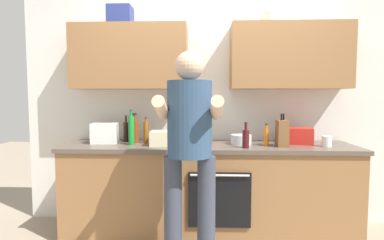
% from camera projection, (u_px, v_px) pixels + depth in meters
% --- Properties ---
extents(ground_plane, '(12.00, 12.00, 0.00)m').
position_uv_depth(ground_plane, '(208.00, 233.00, 3.04)').
color(ground_plane, gray).
extents(back_wall_unit, '(4.00, 0.38, 2.50)m').
position_uv_depth(back_wall_unit, '(208.00, 85.00, 3.20)').
color(back_wall_unit, silver).
rests_on(back_wall_unit, ground).
extents(counter, '(2.84, 0.67, 0.90)m').
position_uv_depth(counter, '(209.00, 189.00, 3.00)').
color(counter, olive).
rests_on(counter, ground).
extents(person_standing, '(0.49, 0.45, 1.71)m').
position_uv_depth(person_standing, '(190.00, 143.00, 2.30)').
color(person_standing, '#383D4C').
rests_on(person_standing, ground).
extents(bottle_juice, '(0.05, 0.05, 0.21)m').
position_uv_depth(bottle_juice, '(266.00, 137.00, 2.89)').
color(bottle_juice, orange).
rests_on(bottle_juice, counter).
extents(bottle_soy, '(0.05, 0.05, 0.27)m').
position_uv_depth(bottle_soy, '(126.00, 131.00, 3.16)').
color(bottle_soy, black).
rests_on(bottle_soy, counter).
extents(bottle_soda, '(0.06, 0.06, 0.34)m').
position_uv_depth(bottle_soda, '(131.00, 130.00, 2.96)').
color(bottle_soda, '#198C33').
rests_on(bottle_soda, counter).
extents(bottle_oil, '(0.08, 0.08, 0.27)m').
position_uv_depth(bottle_oil, '(197.00, 131.00, 3.17)').
color(bottle_oil, olive).
rests_on(bottle_oil, counter).
extents(bottle_wine, '(0.06, 0.06, 0.24)m').
position_uv_depth(bottle_wine, '(246.00, 138.00, 2.77)').
color(bottle_wine, '#471419').
rests_on(bottle_wine, counter).
extents(bottle_water, '(0.08, 0.08, 0.23)m').
position_uv_depth(bottle_water, '(207.00, 134.00, 3.02)').
color(bottle_water, silver).
rests_on(bottle_water, counter).
extents(bottle_vinegar, '(0.08, 0.08, 0.30)m').
position_uv_depth(bottle_vinegar, '(135.00, 130.00, 3.08)').
color(bottle_vinegar, brown).
rests_on(bottle_vinegar, counter).
extents(bottle_syrup, '(0.05, 0.05, 0.26)m').
position_uv_depth(bottle_syrup, '(146.00, 132.00, 3.06)').
color(bottle_syrup, '#8C4C14').
rests_on(bottle_syrup, counter).
extents(cup_coffee, '(0.09, 0.09, 0.10)m').
position_uv_depth(cup_coffee, '(327.00, 141.00, 2.85)').
color(cup_coffee, white).
rests_on(cup_coffee, counter).
extents(mixing_bowl, '(0.21, 0.21, 0.09)m').
position_uv_depth(mixing_bowl, '(241.00, 139.00, 3.00)').
color(mixing_bowl, silver).
rests_on(mixing_bowl, counter).
extents(knife_block, '(0.10, 0.14, 0.31)m').
position_uv_depth(knife_block, '(282.00, 133.00, 2.85)').
color(knife_block, brown).
rests_on(knife_block, counter).
extents(grocery_bag_crisps, '(0.29, 0.25, 0.16)m').
position_uv_depth(grocery_bag_crisps, '(299.00, 136.00, 3.02)').
color(grocery_bag_crisps, red).
rests_on(grocery_bag_crisps, counter).
extents(grocery_bag_rice, '(0.22, 0.20, 0.14)m').
position_uv_depth(grocery_bag_rice, '(162.00, 138.00, 2.92)').
color(grocery_bag_rice, beige).
rests_on(grocery_bag_rice, counter).
extents(grocery_bag_produce, '(0.28, 0.18, 0.20)m').
position_uv_depth(grocery_bag_produce, '(105.00, 133.00, 3.05)').
color(grocery_bag_produce, silver).
rests_on(grocery_bag_produce, counter).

